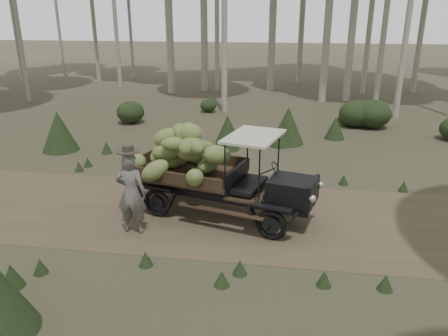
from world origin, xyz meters
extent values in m
plane|color=#473D2B|center=(0.00, 0.00, 0.00)|extent=(120.00, 120.00, 0.00)
cube|color=brown|center=(0.00, 0.00, 0.00)|extent=(70.00, 4.00, 0.01)
cube|color=black|center=(0.73, -0.33, 0.88)|extent=(1.07, 1.04, 0.49)
cube|color=black|center=(1.20, -0.46, 0.88)|extent=(0.31, 0.88, 0.55)
cube|color=black|center=(-0.46, -0.01, 0.97)|extent=(0.39, 1.21, 0.49)
cube|color=#38281C|center=(-1.66, 0.31, 0.88)|extent=(2.80, 2.18, 0.07)
cube|color=#38281C|center=(-1.45, 1.08, 1.04)|extent=(2.41, 0.69, 0.28)
cube|color=#38281C|center=(-1.86, -0.46, 1.04)|extent=(2.41, 0.69, 0.28)
cube|color=#38281C|center=(-2.85, 0.63, 1.04)|extent=(0.46, 1.55, 0.28)
cube|color=beige|center=(-0.09, -0.11, 1.96)|extent=(1.37, 1.71, 0.05)
cube|color=black|center=(-0.67, 0.39, 0.55)|extent=(3.95, 1.14, 0.16)
cube|color=black|center=(-0.85, -0.26, 0.55)|extent=(3.95, 1.14, 0.16)
torus|color=black|center=(0.75, 0.40, 0.34)|extent=(0.68, 0.29, 0.67)
torus|color=black|center=(0.38, -0.97, 0.34)|extent=(0.68, 0.29, 0.67)
torus|color=black|center=(-1.90, 1.10, 0.34)|extent=(0.68, 0.29, 0.67)
torus|color=black|center=(-2.27, -0.26, 0.34)|extent=(0.68, 0.29, 0.67)
sphere|color=beige|center=(1.38, -0.09, 0.93)|extent=(0.16, 0.16, 0.16)
sphere|color=beige|center=(1.17, -0.86, 0.93)|extent=(0.16, 0.16, 0.16)
ellipsoid|color=olive|center=(-1.61, 1.00, 1.08)|extent=(0.75, 0.52, 0.64)
ellipsoid|color=olive|center=(-2.14, 0.31, 1.39)|extent=(0.80, 0.43, 0.56)
ellipsoid|color=olive|center=(-1.83, 0.10, 1.66)|extent=(0.79, 0.49, 0.34)
ellipsoid|color=olive|center=(-1.61, 0.34, 1.88)|extent=(0.54, 0.75, 0.57)
ellipsoid|color=olive|center=(-1.97, 0.58, 1.16)|extent=(0.67, 0.74, 0.46)
ellipsoid|color=olive|center=(-2.33, 0.79, 1.39)|extent=(0.66, 0.79, 0.54)
ellipsoid|color=olive|center=(-1.99, 0.54, 1.71)|extent=(0.65, 0.82, 0.46)
ellipsoid|color=olive|center=(-1.82, 0.40, 1.86)|extent=(0.62, 0.78, 0.40)
ellipsoid|color=olive|center=(-2.49, 0.76, 1.09)|extent=(0.43, 0.64, 0.50)
ellipsoid|color=olive|center=(-0.92, 0.05, 1.45)|extent=(0.83, 0.68, 0.53)
ellipsoid|color=olive|center=(-1.41, -0.01, 1.67)|extent=(0.70, 0.70, 0.44)
ellipsoid|color=olive|center=(-1.69, 0.38, 1.87)|extent=(0.75, 0.49, 0.54)
ellipsoid|color=olive|center=(-1.16, 0.23, 1.13)|extent=(0.61, 0.80, 0.42)
ellipsoid|color=olive|center=(-1.32, 0.59, 1.45)|extent=(0.70, 0.82, 0.51)
ellipsoid|color=olive|center=(-1.51, 0.04, 1.65)|extent=(0.78, 0.80, 0.61)
ellipsoid|color=olive|center=(-1.54, 0.20, 1.88)|extent=(0.69, 0.62, 0.48)
ellipsoid|color=olive|center=(-2.05, 0.52, 1.12)|extent=(0.55, 0.69, 0.48)
ellipsoid|color=olive|center=(-1.57, 0.22, 1.41)|extent=(0.67, 0.52, 0.36)
ellipsoid|color=olive|center=(-2.14, 0.40, 1.70)|extent=(0.80, 0.47, 0.62)
ellipsoid|color=olive|center=(-1.79, 0.48, 1.85)|extent=(0.75, 0.62, 0.49)
ellipsoid|color=olive|center=(-2.85, 0.10, 1.15)|extent=(0.72, 0.54, 0.59)
ellipsoid|color=olive|center=(-2.14, 0.46, 1.41)|extent=(0.79, 0.51, 0.46)
ellipsoid|color=olive|center=(-1.71, 0.37, 1.65)|extent=(0.76, 0.80, 0.38)
ellipsoid|color=olive|center=(-1.61, 0.29, 1.85)|extent=(0.67, 0.42, 0.48)
ellipsoid|color=olive|center=(-2.22, -0.41, 1.18)|extent=(0.86, 0.68, 0.67)
ellipsoid|color=olive|center=(-1.28, -0.66, 1.17)|extent=(0.60, 0.80, 0.62)
imported|color=#5E5C56|center=(-2.55, -1.06, 0.89)|extent=(0.67, 0.46, 1.78)
cylinder|color=#372F26|center=(-2.55, -1.06, 1.81)|extent=(0.50, 0.50, 0.02)
cylinder|color=#372F26|center=(-2.55, -1.06, 1.87)|extent=(0.25, 0.25, 0.14)
cone|color=#233319|center=(-5.33, 4.10, 0.20)|extent=(0.36, 0.36, 0.40)
ellipsoid|color=#233319|center=(3.99, 8.91, 0.58)|extent=(1.42, 1.42, 1.14)
cone|color=#233319|center=(0.38, 5.77, 0.40)|extent=(0.73, 0.73, 0.81)
cone|color=#233319|center=(0.62, 6.18, 0.66)|extent=(1.18, 1.18, 1.32)
cone|color=#233319|center=(2.35, 7.05, 0.42)|extent=(0.75, 0.75, 0.83)
ellipsoid|color=#233319|center=(-3.12, 10.82, 0.31)|extent=(0.75, 0.75, 0.60)
cone|color=#233319|center=(-1.43, 5.13, 0.50)|extent=(0.90, 0.90, 1.00)
ellipsoid|color=#233319|center=(-5.97, 8.22, 0.47)|extent=(1.16, 1.16, 0.92)
cone|color=#233319|center=(-1.52, 5.97, 0.50)|extent=(0.91, 0.91, 1.01)
cone|color=#233319|center=(-3.93, -3.28, 0.22)|extent=(0.40, 0.40, 0.44)
ellipsoid|color=#233319|center=(3.32, 9.01, 0.55)|extent=(1.34, 1.34, 1.07)
cone|color=#233319|center=(-0.60, 5.83, 0.33)|extent=(0.59, 0.59, 0.66)
cone|color=#233319|center=(2.89, 9.20, 0.40)|extent=(0.72, 0.72, 0.81)
cone|color=#233319|center=(-7.00, 4.18, 0.68)|extent=(1.22, 1.22, 1.35)
cone|color=#233319|center=(2.20, 2.39, 0.15)|extent=(0.27, 0.27, 0.30)
cone|color=#233319|center=(2.38, -2.43, 0.15)|extent=(0.27, 0.27, 0.30)
cone|color=#233319|center=(-3.67, -2.83, 0.15)|extent=(0.27, 0.27, 0.30)
cone|color=#233319|center=(-1.82, 2.25, 0.15)|extent=(0.27, 0.27, 0.30)
cone|color=#233319|center=(-1.87, -2.31, 0.15)|extent=(0.27, 0.27, 0.30)
cone|color=#233319|center=(-2.65, 2.92, 0.15)|extent=(0.27, 0.27, 0.30)
cone|color=#233319|center=(1.36, -2.46, 0.15)|extent=(0.27, 0.27, 0.30)
cone|color=#233319|center=(-0.11, -2.33, 0.15)|extent=(0.27, 0.27, 0.30)
cone|color=#233319|center=(-5.37, 2.75, 0.15)|extent=(0.27, 0.27, 0.30)
cone|color=#233319|center=(3.70, 2.13, 0.15)|extent=(0.27, 0.27, 0.30)
cone|color=#233319|center=(-0.38, -2.73, 0.15)|extent=(0.27, 0.27, 0.30)
cone|color=#233319|center=(-5.45, 2.33, 0.15)|extent=(0.27, 0.27, 0.30)
cone|color=#233319|center=(-1.18, 2.76, 0.15)|extent=(0.27, 0.27, 0.30)
cone|color=#233319|center=(-1.76, 2.87, 0.15)|extent=(0.27, 0.27, 0.30)
camera|label=1|loc=(0.61, -9.05, 4.47)|focal=35.00mm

